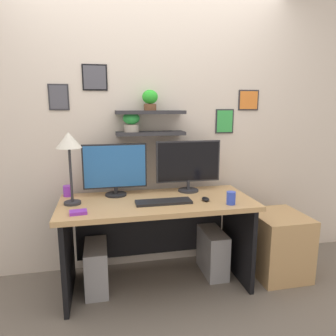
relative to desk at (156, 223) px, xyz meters
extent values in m
plane|color=#70665B|center=(0.00, -0.05, -0.54)|extent=(8.00, 8.00, 0.00)
cube|color=beige|center=(0.00, 0.39, 0.81)|extent=(4.40, 0.04, 2.70)
cube|color=#2D2D33|center=(0.00, 0.27, 0.73)|extent=(0.60, 0.20, 0.03)
cube|color=#2D2D33|center=(0.00, 0.27, 0.91)|extent=(0.60, 0.20, 0.03)
cylinder|color=brown|center=(0.00, 0.27, 0.95)|extent=(0.11, 0.11, 0.05)
ellipsoid|color=green|center=(0.00, 0.27, 1.04)|extent=(0.13, 0.13, 0.12)
cylinder|color=#B2A899|center=(-0.16, 0.27, 0.77)|extent=(0.13, 0.13, 0.06)
ellipsoid|color=green|center=(-0.16, 0.27, 0.86)|extent=(0.14, 0.14, 0.10)
cube|color=#2D2D33|center=(-0.76, 0.36, 1.03)|extent=(0.16, 0.02, 0.22)
cube|color=#4C4C56|center=(-0.76, 0.36, 1.03)|extent=(0.14, 0.00, 0.19)
cube|color=#2D2D33|center=(0.73, 0.36, 0.82)|extent=(0.18, 0.02, 0.23)
cube|color=green|center=(0.73, 0.36, 0.82)|extent=(0.15, 0.00, 0.20)
cube|color=black|center=(-0.46, 0.36, 1.20)|extent=(0.21, 0.02, 0.22)
cube|color=#4C4C56|center=(-0.46, 0.36, 1.20)|extent=(0.18, 0.00, 0.19)
cube|color=#2D2D33|center=(0.96, 0.36, 1.02)|extent=(0.20, 0.02, 0.19)
cube|color=orange|center=(0.96, 0.36, 1.02)|extent=(0.18, 0.00, 0.17)
cube|color=tan|center=(0.00, -0.05, 0.19)|extent=(1.55, 0.68, 0.04)
cube|color=black|center=(-0.72, -0.05, -0.18)|extent=(0.04, 0.62, 0.71)
cube|color=black|center=(0.72, -0.05, -0.18)|extent=(0.04, 0.62, 0.71)
cube|color=black|center=(0.00, 0.25, -0.15)|extent=(1.35, 0.02, 0.50)
cylinder|color=black|center=(-0.32, 0.16, 0.22)|extent=(0.18, 0.18, 0.02)
cylinder|color=black|center=(-0.32, 0.16, 0.26)|extent=(0.03, 0.03, 0.06)
cube|color=black|center=(-0.32, 0.17, 0.47)|extent=(0.53, 0.02, 0.38)
cube|color=#2866B2|center=(-0.32, 0.15, 0.47)|extent=(0.51, 0.00, 0.35)
cylinder|color=#2D2D33|center=(0.32, 0.16, 0.22)|extent=(0.18, 0.18, 0.02)
cylinder|color=#2D2D33|center=(0.32, 0.16, 0.27)|extent=(0.03, 0.03, 0.08)
cube|color=#2D2D33|center=(0.32, 0.17, 0.48)|extent=(0.57, 0.02, 0.36)
cube|color=black|center=(0.32, 0.15, 0.48)|extent=(0.55, 0.00, 0.34)
cube|color=black|center=(0.04, -0.14, 0.22)|extent=(0.44, 0.14, 0.02)
ellipsoid|color=black|center=(0.38, -0.15, 0.23)|extent=(0.06, 0.09, 0.03)
cylinder|color=#2D2D33|center=(-0.66, -0.02, 0.22)|extent=(0.13, 0.13, 0.02)
cylinder|color=#2D2D33|center=(-0.66, -0.02, 0.44)|extent=(0.02, 0.02, 0.42)
cone|color=silver|center=(-0.66, -0.02, 0.71)|extent=(0.19, 0.19, 0.12)
cylinder|color=purple|center=(-0.72, 0.22, 0.26)|extent=(0.08, 0.08, 0.09)
cylinder|color=blue|center=(0.54, -0.28, 0.26)|extent=(0.07, 0.07, 0.10)
cube|color=purple|center=(-0.60, -0.26, 0.22)|extent=(0.13, 0.09, 0.02)
cube|color=tan|center=(1.09, -0.10, -0.26)|extent=(0.44, 0.50, 0.56)
cube|color=#99999E|center=(-0.50, -0.01, -0.34)|extent=(0.18, 0.40, 0.39)
cube|color=#99999E|center=(0.52, 0.04, -0.34)|extent=(0.18, 0.40, 0.40)
camera|label=1|loc=(-0.42, -2.44, 0.96)|focal=33.29mm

